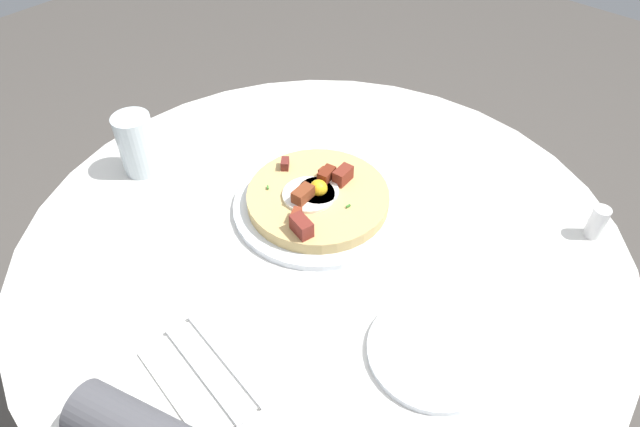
% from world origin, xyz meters
% --- Properties ---
extents(dining_table, '(1.00, 1.00, 0.75)m').
position_xyz_m(dining_table, '(0.00, 0.00, 0.57)').
color(dining_table, silver).
rests_on(dining_table, ground_plane).
extents(pizza_plate, '(0.29, 0.29, 0.01)m').
position_xyz_m(pizza_plate, '(0.05, -0.05, 0.75)').
color(pizza_plate, white).
rests_on(pizza_plate, dining_table).
extents(breakfast_pizza, '(0.24, 0.24, 0.05)m').
position_xyz_m(breakfast_pizza, '(0.05, -0.05, 0.77)').
color(breakfast_pizza, tan).
rests_on(breakfast_pizza, pizza_plate).
extents(bread_plate, '(0.18, 0.18, 0.01)m').
position_xyz_m(bread_plate, '(-0.26, 0.06, 0.75)').
color(bread_plate, white).
rests_on(bread_plate, dining_table).
extents(napkin, '(0.19, 0.16, 0.00)m').
position_xyz_m(napkin, '(-0.05, 0.28, 0.75)').
color(napkin, white).
rests_on(napkin, dining_table).
extents(fork, '(0.18, 0.04, 0.00)m').
position_xyz_m(fork, '(-0.05, 0.29, 0.75)').
color(fork, silver).
rests_on(fork, napkin).
extents(knife, '(0.18, 0.04, 0.00)m').
position_xyz_m(knife, '(-0.06, 0.26, 0.75)').
color(knife, silver).
rests_on(knife, napkin).
extents(water_glass, '(0.07, 0.07, 0.12)m').
position_xyz_m(water_glass, '(0.37, 0.09, 0.81)').
color(water_glass, silver).
rests_on(water_glass, dining_table).
extents(salt_shaker, '(0.03, 0.03, 0.06)m').
position_xyz_m(salt_shaker, '(-0.33, -0.30, 0.78)').
color(salt_shaker, white).
rests_on(salt_shaker, dining_table).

